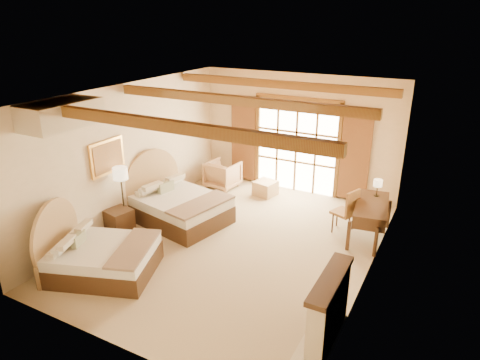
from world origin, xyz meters
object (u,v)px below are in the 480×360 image
Objects in this scene: nightstand at (120,222)px; armchair at (223,174)px; bed_near at (97,253)px; bed_far at (175,204)px; desk at (370,220)px.

nightstand is 0.71× the size of armchair.
bed_near is 4.80m from armchair.
bed_far is 1.35m from nightstand.
bed_near is at bearing -147.17° from desk.
armchair is at bearing 103.15° from bed_far.
bed_near is at bearing 95.56° from armchair.
desk is at bearing 28.37° from bed_far.
desk is at bearing 171.12° from armchair.
desk is (4.27, 1.25, 0.03)m from bed_far.
bed_near is 2.47m from bed_far.
armchair is at bearing 92.63° from nightstand.
bed_far reaches higher than desk.
bed_far is 1.48× the size of desk.
desk is (4.32, -1.08, 0.06)m from armchair.
desk is (4.92, 2.43, 0.15)m from nightstand.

